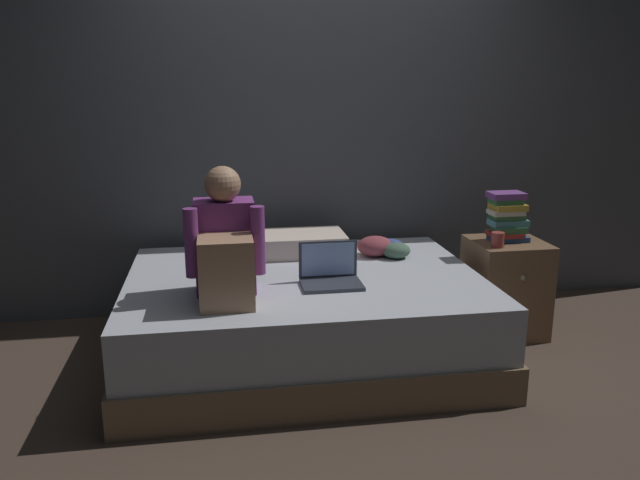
{
  "coord_description": "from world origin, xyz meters",
  "views": [
    {
      "loc": [
        -0.66,
        -3.04,
        1.56
      ],
      "look_at": [
        -0.14,
        0.1,
        0.75
      ],
      "focal_mm": 35.17,
      "sensor_mm": 36.0,
      "label": 1
    }
  ],
  "objects_px": {
    "person_sitting": "(225,249)",
    "laptop": "(330,274)",
    "nightstand": "(505,287)",
    "clothes_pile": "(384,247)",
    "pillow": "(300,243)",
    "mug": "(498,240)",
    "book_stack": "(507,217)",
    "bed": "(304,317)"
  },
  "relations": [
    {
      "from": "person_sitting",
      "to": "mug",
      "type": "bearing_deg",
      "value": 12.26
    },
    {
      "from": "nightstand",
      "to": "book_stack",
      "type": "relative_size",
      "value": 1.97
    },
    {
      "from": "pillow",
      "to": "clothes_pile",
      "type": "distance_m",
      "value": 0.53
    },
    {
      "from": "bed",
      "to": "person_sitting",
      "type": "xyz_separation_m",
      "value": [
        -0.44,
        -0.3,
        0.5
      ]
    },
    {
      "from": "person_sitting",
      "to": "clothes_pile",
      "type": "distance_m",
      "value": 1.17
    },
    {
      "from": "clothes_pile",
      "to": "pillow",
      "type": "bearing_deg",
      "value": 163.86
    },
    {
      "from": "bed",
      "to": "book_stack",
      "type": "bearing_deg",
      "value": 8.03
    },
    {
      "from": "nightstand",
      "to": "pillow",
      "type": "distance_m",
      "value": 1.32
    },
    {
      "from": "laptop",
      "to": "clothes_pile",
      "type": "relative_size",
      "value": 1.01
    },
    {
      "from": "nightstand",
      "to": "clothes_pile",
      "type": "distance_m",
      "value": 0.81
    },
    {
      "from": "bed",
      "to": "book_stack",
      "type": "height_order",
      "value": "book_stack"
    },
    {
      "from": "book_stack",
      "to": "clothes_pile",
      "type": "height_order",
      "value": "book_stack"
    },
    {
      "from": "bed",
      "to": "nightstand",
      "type": "bearing_deg",
      "value": 7.41
    },
    {
      "from": "person_sitting",
      "to": "laptop",
      "type": "distance_m",
      "value": 0.6
    },
    {
      "from": "nightstand",
      "to": "clothes_pile",
      "type": "relative_size",
      "value": 1.89
    },
    {
      "from": "bed",
      "to": "pillow",
      "type": "distance_m",
      "value": 0.55
    },
    {
      "from": "person_sitting",
      "to": "bed",
      "type": "bearing_deg",
      "value": 34.52
    },
    {
      "from": "book_stack",
      "to": "clothes_pile",
      "type": "relative_size",
      "value": 0.96
    },
    {
      "from": "pillow",
      "to": "mug",
      "type": "bearing_deg",
      "value": -19.46
    },
    {
      "from": "nightstand",
      "to": "laptop",
      "type": "xyz_separation_m",
      "value": [
        -1.18,
        -0.35,
        0.26
      ]
    },
    {
      "from": "pillow",
      "to": "book_stack",
      "type": "xyz_separation_m",
      "value": [
        1.25,
        -0.27,
        0.18
      ]
    },
    {
      "from": "bed",
      "to": "person_sitting",
      "type": "bearing_deg",
      "value": -145.48
    },
    {
      "from": "pillow",
      "to": "mug",
      "type": "distance_m",
      "value": 1.21
    },
    {
      "from": "pillow",
      "to": "clothes_pile",
      "type": "bearing_deg",
      "value": -16.14
    },
    {
      "from": "person_sitting",
      "to": "clothes_pile",
      "type": "bearing_deg",
      "value": 31.62
    },
    {
      "from": "person_sitting",
      "to": "clothes_pile",
      "type": "height_order",
      "value": "person_sitting"
    },
    {
      "from": "bed",
      "to": "clothes_pile",
      "type": "distance_m",
      "value": 0.69
    },
    {
      "from": "pillow",
      "to": "book_stack",
      "type": "distance_m",
      "value": 1.29
    },
    {
      "from": "book_stack",
      "to": "bed",
      "type": "bearing_deg",
      "value": -171.97
    },
    {
      "from": "mug",
      "to": "laptop",
      "type": "bearing_deg",
      "value": -167.56
    },
    {
      "from": "book_stack",
      "to": "pillow",
      "type": "bearing_deg",
      "value": 167.86
    },
    {
      "from": "nightstand",
      "to": "mug",
      "type": "height_order",
      "value": "mug"
    },
    {
      "from": "book_stack",
      "to": "nightstand",
      "type": "bearing_deg",
      "value": -39.09
    },
    {
      "from": "bed",
      "to": "pillow",
      "type": "relative_size",
      "value": 3.57
    },
    {
      "from": "nightstand",
      "to": "laptop",
      "type": "bearing_deg",
      "value": -163.42
    },
    {
      "from": "person_sitting",
      "to": "laptop",
      "type": "bearing_deg",
      "value": 11.92
    },
    {
      "from": "bed",
      "to": "clothes_pile",
      "type": "bearing_deg",
      "value": 29.16
    },
    {
      "from": "bed",
      "to": "mug",
      "type": "bearing_deg",
      "value": 2.41
    },
    {
      "from": "book_stack",
      "to": "mug",
      "type": "relative_size",
      "value": 3.37
    },
    {
      "from": "bed",
      "to": "person_sitting",
      "type": "distance_m",
      "value": 0.73
    },
    {
      "from": "laptop",
      "to": "clothes_pile",
      "type": "height_order",
      "value": "laptop"
    },
    {
      "from": "nightstand",
      "to": "person_sitting",
      "type": "xyz_separation_m",
      "value": [
        -1.74,
        -0.47,
        0.45
      ]
    }
  ]
}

